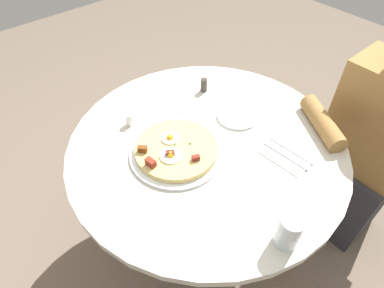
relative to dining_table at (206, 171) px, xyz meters
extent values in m
plane|color=#6B5B4C|center=(0.00, 0.00, -0.54)|extent=(6.00, 6.00, 0.00)
cylinder|color=beige|center=(0.00, 0.00, 0.15)|extent=(1.02, 1.02, 0.03)
cylinder|color=#333338|center=(0.00, 0.00, -0.20)|extent=(0.12, 0.12, 0.68)
cylinder|color=#333338|center=(0.00, 0.00, -0.53)|extent=(0.46, 0.46, 0.02)
cube|color=#2D2D33|center=(0.37, 0.62, -0.31)|extent=(0.32, 0.28, 0.45)
cylinder|color=olive|center=(0.23, 0.38, 0.20)|extent=(0.26, 0.19, 0.07)
cylinder|color=white|center=(-0.03, -0.12, 0.17)|extent=(0.33, 0.33, 0.01)
cylinder|color=tan|center=(-0.03, -0.12, 0.19)|extent=(0.29, 0.29, 0.02)
cylinder|color=white|center=(-0.01, -0.16, 0.20)|extent=(0.08, 0.08, 0.01)
sphere|color=yellow|center=(-0.01, -0.16, 0.21)|extent=(0.03, 0.03, 0.03)
cylinder|color=white|center=(-0.08, -0.11, 0.20)|extent=(0.06, 0.06, 0.01)
sphere|color=yellow|center=(-0.08, -0.11, 0.21)|extent=(0.02, 0.02, 0.02)
cube|color=maroon|center=(-0.02, -0.23, 0.21)|extent=(0.04, 0.03, 0.03)
cube|color=maroon|center=(-0.01, -0.16, 0.21)|extent=(0.03, 0.03, 0.02)
cube|color=brown|center=(-0.09, -0.22, 0.21)|extent=(0.03, 0.03, 0.02)
cube|color=maroon|center=(0.06, -0.11, 0.21)|extent=(0.02, 0.03, 0.02)
cube|color=#387F2D|center=(-0.04, -0.12, 0.20)|extent=(0.00, 0.01, 0.00)
cube|color=#387F2D|center=(-0.01, -0.12, 0.20)|extent=(0.01, 0.01, 0.00)
cube|color=#387F2D|center=(-0.01, -0.07, 0.20)|extent=(0.01, 0.01, 0.00)
cube|color=#387F2D|center=(-0.08, -0.22, 0.20)|extent=(0.01, 0.01, 0.00)
cylinder|color=white|center=(-0.03, 0.19, 0.17)|extent=(0.17, 0.17, 0.01)
cube|color=white|center=(0.23, 0.18, 0.17)|extent=(0.18, 0.15, 0.00)
cube|color=silver|center=(0.23, 0.16, 0.17)|extent=(0.18, 0.02, 0.00)
cube|color=silver|center=(0.23, 0.20, 0.17)|extent=(0.18, 0.02, 0.00)
cylinder|color=silver|center=(0.43, -0.10, 0.22)|extent=(0.07, 0.07, 0.11)
cylinder|color=white|center=(-0.27, -0.16, 0.19)|extent=(0.03, 0.03, 0.05)
cylinder|color=#3F3833|center=(-0.24, 0.20, 0.20)|extent=(0.03, 0.03, 0.06)
camera|label=1|loc=(0.60, -0.59, 1.02)|focal=30.49mm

